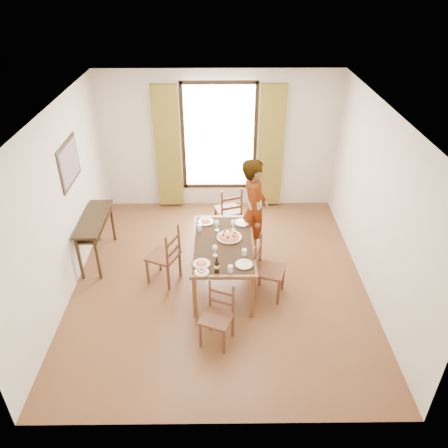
{
  "coord_description": "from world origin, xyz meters",
  "views": [
    {
      "loc": [
        0.01,
        -5.42,
        4.39
      ],
      "look_at": [
        0.07,
        0.06,
        1.0
      ],
      "focal_mm": 35.0,
      "sensor_mm": 36.0,
      "label": 1
    }
  ],
  "objects_px": {
    "console_table": "(94,224)",
    "dining_table": "(223,247)",
    "man": "(254,212)",
    "pasta_platter": "(229,235)"
  },
  "relations": [
    {
      "from": "man",
      "to": "pasta_platter",
      "type": "relative_size",
      "value": 4.5
    },
    {
      "from": "console_table",
      "to": "dining_table",
      "type": "relative_size",
      "value": 0.75
    },
    {
      "from": "dining_table",
      "to": "console_table",
      "type": "bearing_deg",
      "value": 162.12
    },
    {
      "from": "console_table",
      "to": "dining_table",
      "type": "xyz_separation_m",
      "value": [
        2.08,
        -0.67,
        0.0
      ]
    },
    {
      "from": "dining_table",
      "to": "man",
      "type": "bearing_deg",
      "value": 53.02
    },
    {
      "from": "man",
      "to": "pasta_platter",
      "type": "bearing_deg",
      "value": 149.01
    },
    {
      "from": "console_table",
      "to": "dining_table",
      "type": "height_order",
      "value": "console_table"
    },
    {
      "from": "dining_table",
      "to": "pasta_platter",
      "type": "height_order",
      "value": "pasta_platter"
    },
    {
      "from": "pasta_platter",
      "to": "man",
      "type": "bearing_deg",
      "value": 52.95
    },
    {
      "from": "dining_table",
      "to": "man",
      "type": "distance_m",
      "value": 0.86
    }
  ]
}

